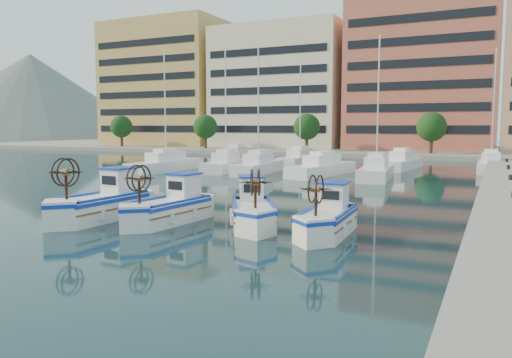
# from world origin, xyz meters

# --- Properties ---
(ground) EXTENTS (300.00, 300.00, 0.00)m
(ground) POSITION_xyz_m (0.00, 0.00, 0.00)
(ground) COLOR #17373E
(ground) RESTS_ON ground
(quay) EXTENTS (3.00, 60.00, 1.20)m
(quay) POSITION_xyz_m (13.00, 8.00, 0.60)
(quay) COLOR gray
(quay) RESTS_ON ground
(waterfront) EXTENTS (180.00, 40.00, 25.60)m
(waterfront) POSITION_xyz_m (9.23, 65.04, 11.10)
(waterfront) COLOR gray
(waterfront) RESTS_ON ground
(hill_west) EXTENTS (180.00, 180.00, 60.00)m
(hill_west) POSITION_xyz_m (-140.00, 110.00, 0.00)
(hill_west) COLOR slate
(hill_west) RESTS_ON ground
(yacht_marina) EXTENTS (38.67, 23.20, 11.50)m
(yacht_marina) POSITION_xyz_m (-2.36, 28.02, 0.53)
(yacht_marina) COLOR white
(yacht_marina) RESTS_ON ground
(fishing_boat_a) EXTENTS (2.14, 4.82, 2.98)m
(fishing_boat_a) POSITION_xyz_m (-4.03, -0.87, 0.82)
(fishing_boat_a) COLOR white
(fishing_boat_a) RESTS_ON ground
(fishing_boat_b) EXTENTS (2.16, 4.46, 2.73)m
(fishing_boat_b) POSITION_xyz_m (-0.82, -0.12, 0.75)
(fishing_boat_b) COLOR white
(fishing_boat_b) RESTS_ON ground
(fishing_boat_c) EXTENTS (3.50, 4.36, 2.65)m
(fishing_boat_c) POSITION_xyz_m (2.83, 0.86, 0.73)
(fishing_boat_c) COLOR white
(fishing_boat_c) RESTS_ON ground
(fishing_boat_d) EXTENTS (1.87, 4.15, 2.56)m
(fishing_boat_d) POSITION_xyz_m (6.29, 0.62, 0.70)
(fishing_boat_d) COLOR white
(fishing_boat_d) RESTS_ON ground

